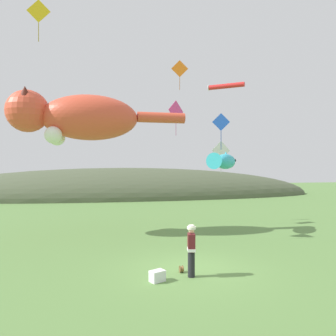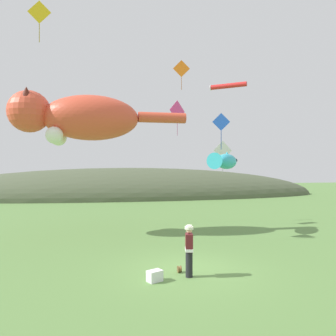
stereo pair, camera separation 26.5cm
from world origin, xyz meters
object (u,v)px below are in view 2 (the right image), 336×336
(kite_giant_cat, at_px, (78,118))
(kite_diamond_pink, at_px, (177,111))
(kite_diamond_blue, at_px, (221,123))
(kite_diamond_gold, at_px, (39,12))
(kite_spool, at_px, (179,269))
(kite_fish_windsock, at_px, (225,161))
(kite_diamond_orange, at_px, (181,69))
(kite_tube_streamer, at_px, (228,86))
(festival_attendant, at_px, (189,249))
(kite_diamond_white, at_px, (223,151))
(picnic_cooler, at_px, (155,276))

(kite_giant_cat, bearing_deg, kite_diamond_pink, 14.01)
(kite_giant_cat, xyz_separation_m, kite_diamond_blue, (6.96, -3.94, -0.61))
(kite_diamond_gold, bearing_deg, kite_spool, -42.11)
(kite_fish_windsock, height_order, kite_diamond_gold, kite_diamond_gold)
(kite_diamond_pink, bearing_deg, kite_diamond_gold, -152.70)
(kite_diamond_orange, bearing_deg, kite_tube_streamer, 12.88)
(kite_giant_cat, height_order, kite_fish_windsock, kite_giant_cat)
(kite_tube_streamer, bearing_deg, kite_giant_cat, -157.43)
(festival_attendant, height_order, kite_diamond_gold, kite_diamond_gold)
(festival_attendant, xyz_separation_m, kite_giant_cat, (-4.29, 8.07, 5.56))
(festival_attendant, relative_size, kite_diamond_white, 0.79)
(kite_giant_cat, height_order, kite_diamond_orange, kite_diamond_orange)
(kite_fish_windsock, bearing_deg, kite_diamond_orange, 105.65)
(kite_diamond_gold, relative_size, kite_diamond_blue, 1.13)
(kite_fish_windsock, bearing_deg, kite_diamond_gold, -173.57)
(kite_diamond_gold, relative_size, kite_diamond_white, 0.89)
(kite_diamond_orange, distance_m, kite_diamond_white, 6.45)
(festival_attendant, distance_m, kite_diamond_pink, 11.64)
(kite_giant_cat, height_order, kite_tube_streamer, kite_tube_streamer)
(kite_diamond_pink, distance_m, kite_diamond_white, 4.34)
(kite_fish_windsock, bearing_deg, picnic_cooler, -126.06)
(kite_diamond_gold, bearing_deg, kite_giant_cat, 56.66)
(festival_attendant, height_order, kite_tube_streamer, kite_tube_streamer)
(festival_attendant, distance_m, kite_spool, 1.01)
(kite_diamond_gold, bearing_deg, kite_tube_streamer, 29.29)
(kite_diamond_orange, bearing_deg, kite_spool, -103.69)
(kite_spool, distance_m, kite_diamond_blue, 7.40)
(kite_diamond_orange, bearing_deg, kite_giant_cat, -152.52)
(kite_giant_cat, distance_m, kite_tube_streamer, 11.90)
(picnic_cooler, xyz_separation_m, kite_diamond_pink, (2.94, 9.77, 7.16))
(festival_attendant, bearing_deg, kite_tube_streamer, 63.31)
(kite_diamond_pink, bearing_deg, kite_giant_cat, -165.99)
(kite_tube_streamer, relative_size, kite_diamond_orange, 1.17)
(kite_giant_cat, distance_m, kite_diamond_white, 9.91)
(kite_tube_streamer, bearing_deg, picnic_cooler, -120.58)
(kite_tube_streamer, relative_size, kite_diamond_blue, 1.40)
(kite_tube_streamer, bearing_deg, festival_attendant, -116.69)
(kite_tube_streamer, height_order, kite_diamond_orange, kite_diamond_orange)
(kite_tube_streamer, distance_m, kite_diamond_white, 5.43)
(kite_diamond_blue, bearing_deg, kite_diamond_white, 68.93)
(kite_diamond_gold, bearing_deg, kite_diamond_orange, 35.42)
(kite_tube_streamer, bearing_deg, kite_diamond_gold, -150.71)
(festival_attendant, height_order, kite_diamond_pink, kite_diamond_pink)
(kite_diamond_orange, xyz_separation_m, kite_diamond_blue, (0.19, -7.46, -4.77))
(picnic_cooler, xyz_separation_m, kite_diamond_gold, (-4.67, 5.84, 10.94))
(kite_giant_cat, bearing_deg, kite_diamond_gold, -123.34)
(kite_diamond_orange, bearing_deg, festival_attendant, -102.07)
(kite_diamond_orange, distance_m, kite_diamond_gold, 10.27)
(picnic_cooler, relative_size, kite_diamond_gold, 0.29)
(kite_fish_windsock, bearing_deg, kite_diamond_white, 71.01)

